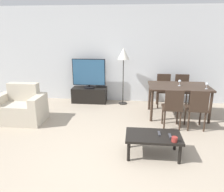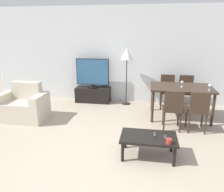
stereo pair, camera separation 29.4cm
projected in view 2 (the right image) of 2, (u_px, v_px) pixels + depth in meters
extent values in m
plane|color=tan|center=(94.00, 169.00, 3.32)|extent=(18.00, 18.00, 0.00)
cube|color=silver|center=(123.00, 55.00, 6.24)|extent=(7.86, 0.06, 2.70)
cube|color=beige|center=(23.00, 110.00, 5.13)|extent=(0.71, 0.69, 0.45)
cube|color=beige|center=(27.00, 90.00, 5.23)|extent=(0.71, 0.20, 0.41)
cube|color=beige|center=(6.00, 106.00, 5.17)|extent=(0.18, 0.69, 0.63)
cube|color=beige|center=(41.00, 108.00, 5.03)|extent=(0.18, 0.69, 0.63)
cube|color=black|center=(93.00, 95.00, 6.44)|extent=(0.99, 0.42, 0.43)
cylinder|color=black|center=(93.00, 87.00, 6.37)|extent=(0.32, 0.32, 0.03)
cylinder|color=black|center=(93.00, 86.00, 6.36)|extent=(0.04, 0.04, 0.05)
cube|color=black|center=(93.00, 72.00, 6.24)|extent=(0.94, 0.04, 0.76)
cube|color=#2D5B84|center=(92.00, 72.00, 6.22)|extent=(0.91, 0.01, 0.72)
cube|color=black|center=(149.00, 137.00, 3.57)|extent=(0.91, 0.54, 0.04)
cylinder|color=black|center=(123.00, 152.00, 3.48)|extent=(0.05, 0.05, 0.33)
cylinder|color=black|center=(174.00, 157.00, 3.35)|extent=(0.05, 0.05, 0.33)
cylinder|color=black|center=(125.00, 139.00, 3.89)|extent=(0.05, 0.05, 0.33)
cylinder|color=black|center=(172.00, 143.00, 3.76)|extent=(0.05, 0.05, 0.33)
cube|color=#38281E|center=(181.00, 87.00, 5.09)|extent=(1.41, 0.91, 0.04)
cylinder|color=#38281E|center=(153.00, 107.00, 4.93)|extent=(0.06, 0.06, 0.73)
cylinder|color=#38281E|center=(213.00, 110.00, 4.73)|extent=(0.06, 0.06, 0.73)
cylinder|color=#38281E|center=(152.00, 97.00, 5.68)|extent=(0.06, 0.06, 0.73)
cylinder|color=#38281E|center=(204.00, 99.00, 5.48)|extent=(0.06, 0.06, 0.73)
cube|color=#38281E|center=(172.00, 109.00, 4.57)|extent=(0.40, 0.40, 0.04)
cylinder|color=#38281E|center=(163.00, 116.00, 4.82)|extent=(0.04, 0.04, 0.43)
cylinder|color=#38281E|center=(178.00, 117.00, 4.77)|extent=(0.04, 0.04, 0.43)
cylinder|color=#38281E|center=(164.00, 122.00, 4.51)|extent=(0.04, 0.04, 0.43)
cylinder|color=#38281E|center=(180.00, 123.00, 4.46)|extent=(0.04, 0.04, 0.43)
cube|color=#38281E|center=(174.00, 101.00, 4.34)|extent=(0.37, 0.04, 0.41)
cube|color=#38281E|center=(186.00, 93.00, 5.79)|extent=(0.40, 0.40, 0.04)
cylinder|color=#38281E|center=(180.00, 102.00, 5.73)|extent=(0.04, 0.04, 0.43)
cylinder|color=#38281E|center=(193.00, 103.00, 5.68)|extent=(0.04, 0.04, 0.43)
cylinder|color=#38281E|center=(179.00, 99.00, 6.04)|extent=(0.04, 0.04, 0.43)
cylinder|color=#38281E|center=(191.00, 99.00, 5.99)|extent=(0.04, 0.04, 0.43)
cube|color=#38281E|center=(186.00, 83.00, 5.90)|extent=(0.37, 0.04, 0.41)
cube|color=#38281E|center=(197.00, 110.00, 4.49)|extent=(0.40, 0.40, 0.04)
cylinder|color=#38281E|center=(186.00, 117.00, 4.74)|extent=(0.04, 0.04, 0.43)
cylinder|color=#38281E|center=(202.00, 118.00, 4.69)|extent=(0.04, 0.04, 0.43)
cylinder|color=#38281E|center=(189.00, 123.00, 4.43)|extent=(0.04, 0.04, 0.43)
cylinder|color=#38281E|center=(206.00, 124.00, 4.38)|extent=(0.04, 0.04, 0.43)
cube|color=#38281E|center=(200.00, 103.00, 4.26)|extent=(0.37, 0.04, 0.41)
cube|color=#38281E|center=(167.00, 92.00, 5.87)|extent=(0.40, 0.40, 0.04)
cylinder|color=#38281E|center=(161.00, 101.00, 5.81)|extent=(0.04, 0.04, 0.43)
cylinder|color=#38281E|center=(173.00, 102.00, 5.76)|extent=(0.04, 0.04, 0.43)
cylinder|color=#38281E|center=(160.00, 98.00, 6.12)|extent=(0.04, 0.04, 0.43)
cylinder|color=#38281E|center=(172.00, 98.00, 6.06)|extent=(0.04, 0.04, 0.43)
cube|color=#38281E|center=(167.00, 82.00, 5.98)|extent=(0.37, 0.04, 0.41)
cylinder|color=black|center=(126.00, 103.00, 6.29)|extent=(0.24, 0.24, 0.02)
cylinder|color=black|center=(126.00, 82.00, 6.10)|extent=(0.02, 0.02, 1.25)
cone|color=white|center=(127.00, 54.00, 5.88)|extent=(0.32, 0.32, 0.31)
cube|color=#38383D|center=(165.00, 137.00, 3.50)|extent=(0.04, 0.15, 0.02)
cube|color=#38383D|center=(155.00, 135.00, 3.59)|extent=(0.04, 0.15, 0.02)
cylinder|color=maroon|center=(169.00, 141.00, 3.32)|extent=(0.09, 0.09, 0.08)
cylinder|color=silver|center=(209.00, 90.00, 4.75)|extent=(0.06, 0.06, 0.01)
cylinder|color=silver|center=(209.00, 89.00, 4.74)|extent=(0.01, 0.01, 0.07)
sphere|color=silver|center=(210.00, 85.00, 4.72)|extent=(0.07, 0.07, 0.07)
cylinder|color=silver|center=(182.00, 87.00, 5.06)|extent=(0.06, 0.06, 0.01)
cylinder|color=silver|center=(182.00, 85.00, 5.05)|extent=(0.01, 0.01, 0.07)
sphere|color=silver|center=(182.00, 82.00, 5.03)|extent=(0.07, 0.07, 0.07)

